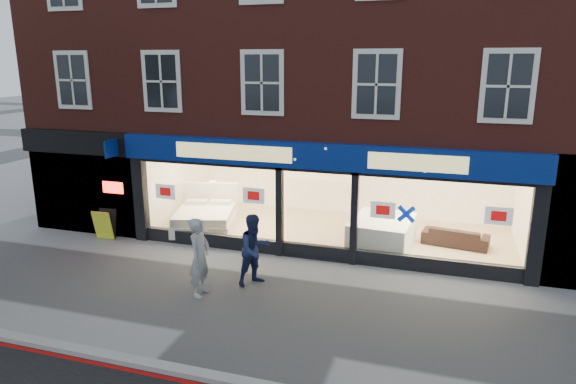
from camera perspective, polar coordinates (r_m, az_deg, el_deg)
The scene contains 11 objects.
ground at distance 11.78m, azimuth -0.74°, elevation -12.74°, with size 120.00×120.00×0.00m, color gray.
kerb_stone at distance 9.43m, azimuth -6.62°, elevation -20.05°, with size 60.00×0.25×0.12m, color gray.
showroom_floor at distance 16.44m, azimuth 5.01°, elevation -4.52°, with size 11.00×4.50×0.10m, color tan.
building at distance 17.25m, azimuth 6.76°, elevation 18.66°, with size 19.00×8.26×10.30m.
display_bed at distance 16.78m, azimuth -9.15°, elevation -2.80°, with size 2.38×2.65×1.27m.
bedside_table at distance 18.59m, azimuth -8.27°, elevation -1.31°, with size 0.45×0.45×0.55m, color brown.
mattress_stack at distance 15.23m, azimuth 10.42°, elevation -4.43°, with size 1.85×2.24×0.83m.
sofa at distance 15.86m, azimuth 18.11°, elevation -4.70°, with size 1.87×0.73×0.54m, color black.
a_board at distance 16.80m, azimuth -19.67°, elevation -3.41°, with size 0.61×0.39×0.94m, color yellow.
pedestrian_grey at distance 12.19m, azimuth -9.78°, elevation -7.14°, with size 0.69×0.45×1.89m, color #93959A.
pedestrian_blue at distance 12.63m, azimuth -3.72°, elevation -6.40°, with size 0.87×0.68×1.79m, color #192247.
Camera 1 is at (3.29, -9.94, 5.39)m, focal length 32.00 mm.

